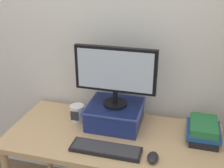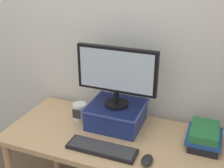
{
  "view_description": "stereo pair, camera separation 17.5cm",
  "coord_description": "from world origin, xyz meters",
  "px_view_note": "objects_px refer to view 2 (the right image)",
  "views": [
    {
      "loc": [
        0.39,
        -1.49,
        1.76
      ],
      "look_at": [
        -0.02,
        0.05,
        1.05
      ],
      "focal_mm": 45.0,
      "sensor_mm": 36.0,
      "label": 1
    },
    {
      "loc": [
        0.56,
        -1.44,
        1.76
      ],
      "look_at": [
        -0.02,
        0.05,
        1.05
      ],
      "focal_mm": 45.0,
      "sensor_mm": 36.0,
      "label": 2
    }
  ],
  "objects_px": {
    "keyboard": "(102,149)",
    "book_stack": "(204,136)",
    "computer_monitor": "(117,73)",
    "computer_mouse": "(147,160)",
    "desk": "(112,145)",
    "desk_speaker": "(80,111)",
    "riser_box": "(116,114)"
  },
  "relations": [
    {
      "from": "desk",
      "to": "book_stack",
      "type": "height_order",
      "value": "book_stack"
    },
    {
      "from": "keyboard",
      "to": "book_stack",
      "type": "height_order",
      "value": "book_stack"
    },
    {
      "from": "riser_box",
      "to": "keyboard",
      "type": "bearing_deg",
      "value": -85.55
    },
    {
      "from": "riser_box",
      "to": "keyboard",
      "type": "relative_size",
      "value": 0.87
    },
    {
      "from": "computer_monitor",
      "to": "desk_speaker",
      "type": "distance_m",
      "value": 0.42
    },
    {
      "from": "desk",
      "to": "computer_monitor",
      "type": "xyz_separation_m",
      "value": [
        -0.02,
        0.14,
        0.46
      ]
    },
    {
      "from": "keyboard",
      "to": "desk_speaker",
      "type": "xyz_separation_m",
      "value": [
        -0.29,
        0.28,
        0.05
      ]
    },
    {
      "from": "desk",
      "to": "desk_speaker",
      "type": "relative_size",
      "value": 11.55
    },
    {
      "from": "riser_box",
      "to": "computer_monitor",
      "type": "height_order",
      "value": "computer_monitor"
    },
    {
      "from": "keyboard",
      "to": "computer_mouse",
      "type": "distance_m",
      "value": 0.28
    },
    {
      "from": "keyboard",
      "to": "desk_speaker",
      "type": "height_order",
      "value": "desk_speaker"
    },
    {
      "from": "riser_box",
      "to": "book_stack",
      "type": "relative_size",
      "value": 1.45
    },
    {
      "from": "desk",
      "to": "desk_speaker",
      "type": "bearing_deg",
      "value": 159.57
    },
    {
      "from": "riser_box",
      "to": "computer_monitor",
      "type": "distance_m",
      "value": 0.3
    },
    {
      "from": "keyboard",
      "to": "book_stack",
      "type": "xyz_separation_m",
      "value": [
        0.56,
        0.29,
        0.05
      ]
    },
    {
      "from": "computer_monitor",
      "to": "computer_mouse",
      "type": "xyz_separation_m",
      "value": [
        0.31,
        -0.32,
        -0.37
      ]
    },
    {
      "from": "riser_box",
      "to": "keyboard",
      "type": "distance_m",
      "value": 0.32
    },
    {
      "from": "desk",
      "to": "book_stack",
      "type": "distance_m",
      "value": 0.59
    },
    {
      "from": "computer_mouse",
      "to": "riser_box",
      "type": "bearing_deg",
      "value": 133.75
    },
    {
      "from": "computer_monitor",
      "to": "computer_mouse",
      "type": "distance_m",
      "value": 0.57
    },
    {
      "from": "computer_mouse",
      "to": "book_stack",
      "type": "xyz_separation_m",
      "value": [
        0.28,
        0.3,
        0.04
      ]
    },
    {
      "from": "book_stack",
      "to": "computer_mouse",
      "type": "bearing_deg",
      "value": -133.2
    },
    {
      "from": "computer_mouse",
      "to": "keyboard",
      "type": "bearing_deg",
      "value": 177.89
    },
    {
      "from": "desk",
      "to": "keyboard",
      "type": "distance_m",
      "value": 0.19
    },
    {
      "from": "book_stack",
      "to": "keyboard",
      "type": "bearing_deg",
      "value": -152.87
    },
    {
      "from": "desk",
      "to": "computer_mouse",
      "type": "distance_m",
      "value": 0.35
    },
    {
      "from": "keyboard",
      "to": "book_stack",
      "type": "bearing_deg",
      "value": 27.13
    },
    {
      "from": "keyboard",
      "to": "book_stack",
      "type": "distance_m",
      "value": 0.63
    },
    {
      "from": "computer_monitor",
      "to": "keyboard",
      "type": "bearing_deg",
      "value": -85.53
    },
    {
      "from": "computer_monitor",
      "to": "keyboard",
      "type": "height_order",
      "value": "computer_monitor"
    },
    {
      "from": "riser_box",
      "to": "computer_monitor",
      "type": "bearing_deg",
      "value": -90.0
    },
    {
      "from": "keyboard",
      "to": "computer_mouse",
      "type": "height_order",
      "value": "computer_mouse"
    }
  ]
}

